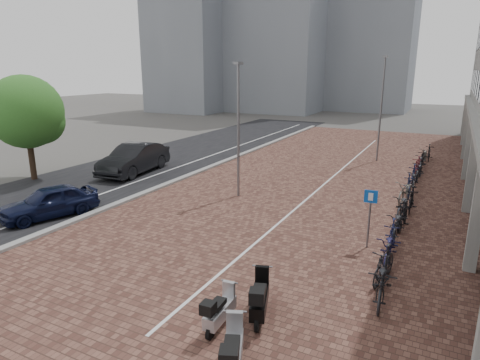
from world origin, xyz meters
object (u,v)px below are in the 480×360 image
car_dark (134,159)px  parking_sign (370,211)px  scooter_front (220,309)px  scooter_back (232,352)px  scooter_mid (260,297)px  car_navy (49,202)px

car_dark → parking_sign: size_ratio=2.51×
scooter_front → scooter_back: 1.64m
parking_sign → scooter_mid: bearing=-111.1°
car_navy → scooter_front: bearing=0.5°
car_dark → scooter_mid: (12.57, -10.05, -0.29)m
car_navy → parking_sign: bearing=32.2°
car_navy → scooter_mid: bearing=5.6°
car_navy → scooter_mid: size_ratio=2.34×
car_navy → parking_sign: (12.23, 2.74, 0.70)m
scooter_front → scooter_mid: (0.66, 0.79, 0.07)m
car_dark → scooter_mid: bearing=-45.3°
car_navy → scooter_front: car_navy is taller
scooter_mid → parking_sign: parking_sign is taller
scooter_mid → parking_sign: bearing=55.2°
parking_sign → car_dark: bearing=156.9°
car_dark → parking_sign: (14.15, -4.66, 0.49)m
scooter_front → car_navy: bearing=157.9°
scooter_front → parking_sign: bearing=67.0°
car_dark → scooter_front: car_dark is taller
scooter_back → parking_sign: size_ratio=0.79×
car_navy → scooter_mid: 10.98m
car_navy → scooter_front: (10.00, -3.44, -0.16)m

